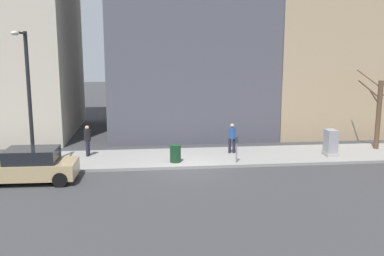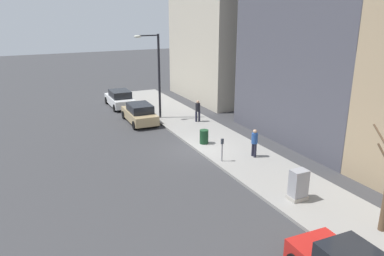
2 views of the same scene
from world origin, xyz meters
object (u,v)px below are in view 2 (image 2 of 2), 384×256
parked_car_tan (140,114)px  office_tower_right (240,8)px  utility_box (298,185)px  pedestrian_midblock (198,110)px  parked_car_white (120,99)px  streetlamp (156,69)px  trash_bin (204,137)px  pedestrian_near_meter (254,141)px  parking_meter (222,147)px

parked_car_tan → office_tower_right: 15.10m
utility_box → pedestrian_midblock: pedestrian_midblock is taller
parked_car_white → streetlamp: size_ratio=0.65×
utility_box → trash_bin: size_ratio=1.59×
parked_car_tan → parked_car_white: 5.57m
parked_car_white → office_tower_right: 14.31m
utility_box → pedestrian_near_meter: size_ratio=0.86×
parked_car_white → parking_meter: 15.42m
parked_car_tan → trash_bin: (2.13, -6.67, -0.14)m
utility_box → streetlamp: (-1.02, 15.37, 3.17)m
parked_car_tan → pedestrian_midblock: bearing=-25.9°
parking_meter → office_tower_right: size_ratio=0.08×
trash_bin → pedestrian_near_meter: size_ratio=0.54×
parked_car_white → utility_box: 20.85m
parked_car_tan → pedestrian_midblock: size_ratio=2.56×
streetlamp → office_tower_right: bearing=24.4°
utility_box → parked_car_tan: bearing=99.5°
parked_car_tan → parked_car_white: bearing=91.9°
streetlamp → pedestrian_near_meter: streetlamp is taller
parked_car_tan → streetlamp: (1.51, 0.25, 3.28)m
parked_car_tan → trash_bin: parked_car_tan is taller
parked_car_white → parking_meter: bearing=-83.1°
pedestrian_midblock → office_tower_right: bearing=-130.7°
utility_box → pedestrian_midblock: size_ratio=0.86×
office_tower_right → pedestrian_near_meter: bearing=-118.9°
parking_meter → utility_box: (0.85, -5.37, -0.13)m
parked_car_tan → utility_box: (2.53, -15.12, 0.11)m
parked_car_tan → streetlamp: streetlamp is taller
pedestrian_near_meter → parking_meter: bearing=-93.4°
parked_car_white → trash_bin: size_ratio=4.69×
office_tower_right → parking_meter: bearing=-124.9°
parked_car_tan → trash_bin: size_ratio=4.72×
office_tower_right → parked_car_white: bearing=177.1°
parking_meter → utility_box: 5.44m
trash_bin → office_tower_right: size_ratio=0.05×
parked_car_tan → utility_box: bearing=-79.0°
streetlamp → trash_bin: bearing=-84.9°
parked_car_tan → office_tower_right: size_ratio=0.25×
pedestrian_near_meter → office_tower_right: (8.21, 14.90, 7.45)m
parked_car_white → trash_bin: (2.17, -12.24, -0.14)m
pedestrian_midblock → office_tower_right: 12.97m
parked_car_tan → parked_car_white: size_ratio=1.01×
streetlamp → parked_car_tan: bearing=-170.6°
parking_meter → utility_box: size_ratio=0.94×
parked_car_tan → utility_box: size_ratio=2.97×
office_tower_right → pedestrian_midblock: bearing=-138.6°
pedestrian_near_meter → pedestrian_midblock: same height
parked_car_white → pedestrian_near_meter: (3.77, -15.51, 0.35)m
streetlamp → trash_bin: (0.62, -6.92, -3.42)m
parked_car_tan → parking_meter: size_ratio=3.14×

